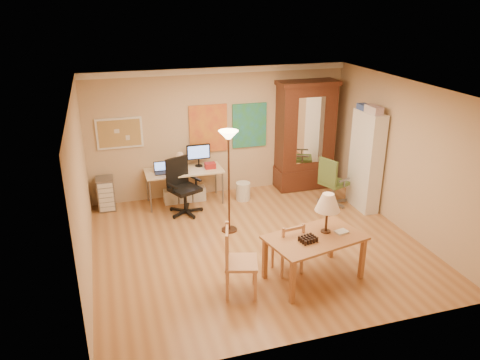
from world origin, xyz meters
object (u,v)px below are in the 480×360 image
object	(u,v)px
office_chair_green	(332,192)
computer_desk	(186,182)
bookshelf	(366,161)
armoire	(305,142)
office_chair_black	(184,199)
dining_table	(320,227)

from	to	relation	value
office_chair_green	computer_desk	bearing A→B (deg)	160.32
bookshelf	armoire	bearing A→B (deg)	116.86
office_chair_green	bookshelf	size ratio (longest dim) A/B	0.52
computer_desk	office_chair_black	size ratio (longest dim) A/B	1.41
office_chair_green	armoire	world-z (taller)	armoire
computer_desk	office_chair_green	size ratio (longest dim) A/B	1.53
office_chair_green	bookshelf	bearing A→B (deg)	-27.71
office_chair_black	armoire	bearing A→B (deg)	12.32
dining_table	computer_desk	distance (m)	3.65
armoire	bookshelf	xyz separation A→B (m)	(0.70, -1.38, -0.05)
office_chair_black	office_chair_green	world-z (taller)	office_chair_black
dining_table	armoire	world-z (taller)	armoire
computer_desk	office_chair_green	bearing A→B (deg)	-19.68
office_chair_black	bookshelf	bearing A→B (deg)	-12.30
office_chair_green	armoire	xyz separation A→B (m)	(-0.16, 1.10, 0.76)
computer_desk	dining_table	bearing A→B (deg)	-67.25
computer_desk	office_chair_green	xyz separation A→B (m)	(2.84, -1.02, -0.16)
dining_table	office_chair_green	size ratio (longest dim) A/B	1.53
armoire	dining_table	bearing A→B (deg)	-110.45
office_chair_green	dining_table	bearing A→B (deg)	-121.77
office_chair_black	bookshelf	xyz separation A→B (m)	(3.52, -0.77, 0.69)
computer_desk	office_chair_black	distance (m)	0.57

